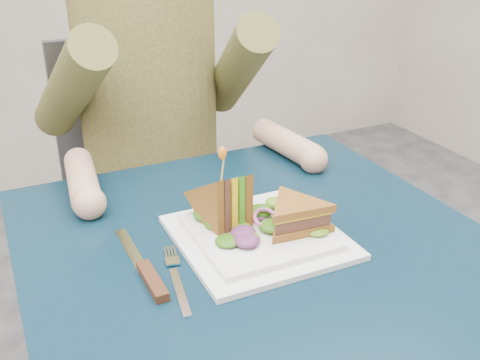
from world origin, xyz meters
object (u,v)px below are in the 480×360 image
table (257,280)px  sandwich_upright (223,205)px  chair (146,182)px  knife (148,274)px  fork (177,280)px  sandwich_flat (296,216)px  plate (258,235)px  diner (148,58)px

table → sandwich_upright: sandwich_upright is taller
chair → knife: (-0.19, -0.71, 0.20)m
chair → sandwich_upright: (-0.04, -0.64, 0.24)m
fork → sandwich_flat: bearing=7.9°
plate → sandwich_upright: sandwich_upright is taller
fork → knife: 0.05m
chair → diner: size_ratio=1.25×
sandwich_flat → sandwich_upright: 0.12m
table → plate: (0.00, -0.00, 0.09)m
knife → table: bearing=8.0°
table → fork: (-0.16, -0.06, 0.08)m
diner → plate: (0.00, -0.57, -0.18)m
chair → diner: diner is taller
table → chair: 0.69m
plate → fork: 0.17m
chair → sandwich_upright: size_ratio=6.41×
chair → sandwich_upright: bearing=-93.7°
plate → sandwich_upright: bearing=133.9°
knife → sandwich_upright: bearing=25.1°
sandwich_flat → fork: bearing=-172.1°
plate → table: bearing=169.0°
fork → table: bearing=19.2°
table → sandwich_flat: bearing=-24.0°
chair → sandwich_flat: (0.06, -0.71, 0.23)m
table → fork: size_ratio=4.20×
table → knife: knife is taller
plate → knife: (-0.20, -0.03, -0.00)m
table → chair: size_ratio=0.81×
sandwich_upright → plate: bearing=-46.1°
chair → knife: bearing=-105.3°
diner → sandwich_upright: diner is taller
fork → knife: (-0.04, 0.03, 0.00)m
chair → sandwich_flat: 0.75m
plate → sandwich_flat: size_ratio=1.88×
table → fork: 0.19m
chair → fork: chair is taller
plate → sandwich_flat: bearing=-24.4°
sandwich_flat → knife: sandwich_flat is taller
fork → chair: bearing=77.9°
fork → plate: bearing=18.8°
sandwich_upright → fork: size_ratio=0.81×
plate → fork: plate is taller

